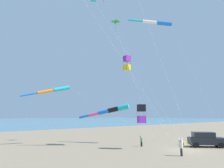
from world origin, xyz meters
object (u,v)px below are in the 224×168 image
kite_box_purple_drifting (127,63)px  kite_windsock_small_distant (110,110)px  cooler_box (183,143)px  kite_delta_green_low_center (116,22)px  kite_windsock_long_streamer_right (157,23)px  kite_windsock_white_trailing (53,90)px  kite_box_magenta_far_left (141,114)px  person_child_green_jacket (141,141)px  parked_car (205,139)px  person_adult_flyer (181,146)px

kite_box_purple_drifting → kite_windsock_small_distant: kite_box_purple_drifting is taller
cooler_box → kite_windsock_small_distant: kite_windsock_small_distant is taller
kite_delta_green_low_center → kite_box_purple_drifting: size_ratio=1.58×
kite_windsock_long_streamer_right → kite_windsock_white_trailing: bearing=34.8°
cooler_box → kite_box_purple_drifting: bearing=59.8°
kite_box_purple_drifting → kite_box_magenta_far_left: bearing=168.7°
kite_box_magenta_far_left → kite_windsock_small_distant: (6.83, -1.28, 0.53)m
kite_delta_green_low_center → kite_box_purple_drifting: bearing=157.1°
kite_box_purple_drifting → kite_box_magenta_far_left: 7.35m
cooler_box → person_child_green_jacket: (2.81, 5.36, 0.53)m
kite_delta_green_low_center → kite_windsock_small_distant: 13.84m
kite_windsock_small_distant → kite_delta_green_low_center: bearing=-106.7°
kite_box_purple_drifting → parked_car: bearing=-135.3°
parked_car → kite_windsock_long_streamer_right: size_ratio=0.27×
person_adult_flyer → kite_windsock_small_distant: kite_windsock_small_distant is taller
person_child_green_jacket → person_adult_flyer: bearing=161.1°
person_child_green_jacket → kite_delta_green_low_center: 18.42m
kite_windsock_white_trailing → kite_box_purple_drifting: kite_box_purple_drifting is taller
parked_car → kite_windsock_small_distant: 13.19m
parked_car → kite_windsock_white_trailing: size_ratio=0.30×
cooler_box → kite_windsock_long_streamer_right: size_ratio=0.04×
person_child_green_jacket → kite_delta_green_low_center: (4.89, -0.22, 17.76)m
person_adult_flyer → kite_windsock_white_trailing: bearing=19.3°
parked_car → kite_windsock_long_streamer_right: kite_windsock_long_streamer_right is taller
parked_car → kite_windsock_long_streamer_right: (3.11, 5.36, 14.95)m
person_adult_flyer → person_child_green_jacket: 7.35m
cooler_box → kite_windsock_long_streamer_right: bearing=89.5°
cooler_box → kite_box_magenta_far_left: kite_box_magenta_far_left is taller
kite_delta_green_low_center → kite_box_purple_drifting: kite_delta_green_low_center is taller
person_adult_flyer → kite_windsock_small_distant: size_ratio=0.16×
kite_windsock_long_streamer_right → kite_windsock_small_distant: bearing=6.0°
parked_car → kite_delta_green_low_center: 21.26m
kite_windsock_white_trailing → kite_box_purple_drifting: size_ratio=1.26×
cooler_box → kite_box_purple_drifting: 13.25m
kite_delta_green_low_center → kite_windsock_long_streamer_right: size_ratio=1.15×
kite_box_magenta_far_left → kite_windsock_small_distant: bearing=-10.6°
cooler_box → kite_box_purple_drifting: (3.92, 6.74, 10.71)m
kite_box_purple_drifting → person_adult_flyer: bearing=173.0°
person_adult_flyer → cooler_box: bearing=-61.8°
kite_box_magenta_far_left → kite_box_purple_drifting: bearing=-11.3°
person_adult_flyer → kite_box_magenta_far_left: kite_box_magenta_far_left is taller
person_adult_flyer → kite_windsock_small_distant: 12.78m
parked_car → kite_delta_green_low_center: kite_delta_green_low_center is taller
kite_windsock_long_streamer_right → kite_windsock_small_distant: (7.92, 0.84, -11.22)m
kite_delta_green_low_center → kite_windsock_small_distant: size_ratio=1.70×
parked_car → kite_windsock_long_streamer_right: 16.19m
kite_box_purple_drifting → kite_windsock_small_distant: size_ratio=1.08×
kite_windsock_white_trailing → kite_box_magenta_far_left: size_ratio=2.87×
kite_box_magenta_far_left → kite_windsock_long_streamer_right: (-1.09, -2.11, 11.76)m
kite_delta_green_low_center → kite_windsock_long_streamer_right: bearing=179.7°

